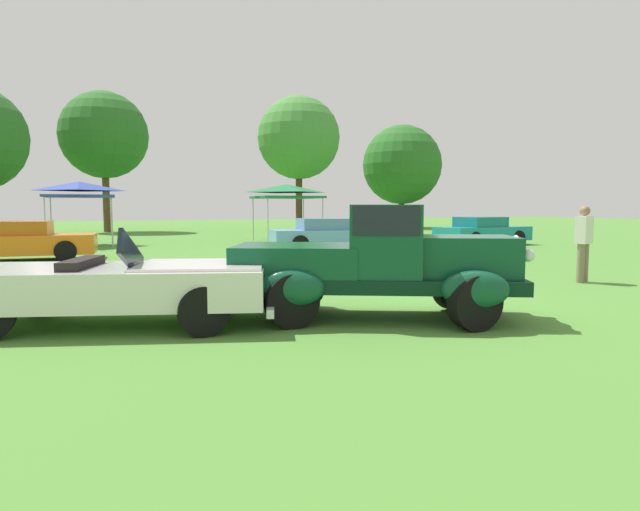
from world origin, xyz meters
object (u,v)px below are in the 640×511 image
at_px(neighbor_convertible, 122,285).
at_px(spectator_near_truck, 584,241).
at_px(show_car_skyblue, 328,235).
at_px(show_car_teal, 483,231).
at_px(canopy_tent_center_field, 79,188).
at_px(show_car_orange, 24,241).
at_px(feature_pickup_truck, 378,261).
at_px(canopy_tent_right_field, 287,190).

distance_m(neighbor_convertible, spectator_near_truck, 9.61).
distance_m(show_car_skyblue, show_car_teal, 7.26).
bearing_deg(neighbor_convertible, canopy_tent_center_field, 94.11).
xyz_separation_m(show_car_orange, show_car_skyblue, (10.19, 0.07, 0.00)).
relative_size(show_car_orange, canopy_tent_center_field, 1.50).
relative_size(feature_pickup_truck, spectator_near_truck, 2.59).
bearing_deg(show_car_teal, neighbor_convertible, -143.45).
relative_size(show_car_skyblue, spectator_near_truck, 2.66).
bearing_deg(feature_pickup_truck, spectator_near_truck, 16.50).
xyz_separation_m(feature_pickup_truck, show_car_teal, (11.29, 11.92, -0.26)).
xyz_separation_m(neighbor_convertible, show_car_orange, (-2.59, 10.79, 0.02)).
height_order(show_car_teal, canopy_tent_right_field, canopy_tent_right_field).
xyz_separation_m(neighbor_convertible, show_car_teal, (14.86, 11.01, 0.02)).
xyz_separation_m(feature_pickup_truck, canopy_tent_right_field, (4.23, 17.45, 1.56)).
xyz_separation_m(feature_pickup_truck, show_car_orange, (-6.16, 11.69, -0.26)).
bearing_deg(show_car_teal, canopy_tent_right_field, 141.89).
relative_size(neighbor_convertible, show_car_orange, 1.13).
relative_size(feature_pickup_truck, show_car_orange, 1.06).
height_order(show_car_orange, canopy_tent_right_field, canopy_tent_right_field).
xyz_separation_m(feature_pickup_truck, show_car_skyblue, (4.02, 11.76, -0.26)).
bearing_deg(canopy_tent_right_field, show_car_skyblue, -92.10).
height_order(neighbor_convertible, show_car_orange, neighbor_convertible).
bearing_deg(show_car_skyblue, show_car_teal, 1.25).
height_order(spectator_near_truck, canopy_tent_right_field, canopy_tent_right_field).
bearing_deg(show_car_skyblue, canopy_tent_center_field, 145.10).
bearing_deg(feature_pickup_truck, show_car_orange, 117.80).
height_order(feature_pickup_truck, canopy_tent_center_field, canopy_tent_center_field).
height_order(feature_pickup_truck, canopy_tent_right_field, canopy_tent_right_field).
relative_size(show_car_skyblue, show_car_teal, 1.01).
distance_m(feature_pickup_truck, show_car_teal, 16.42).
bearing_deg(show_car_skyblue, neighbor_convertible, -124.98).
bearing_deg(canopy_tent_center_field, feature_pickup_truck, -75.02).
relative_size(spectator_near_truck, canopy_tent_center_field, 0.62).
distance_m(show_car_orange, canopy_tent_right_field, 12.02).
relative_size(show_car_orange, spectator_near_truck, 2.44).
bearing_deg(canopy_tent_right_field, spectator_near_truck, -83.59).
relative_size(show_car_orange, show_car_teal, 0.93).
bearing_deg(canopy_tent_center_field, canopy_tent_right_field, -2.92).
relative_size(show_car_teal, spectator_near_truck, 2.63).
bearing_deg(neighbor_convertible, spectator_near_truck, 5.20).
relative_size(show_car_skyblue, canopy_tent_right_field, 1.54).
height_order(show_car_teal, canopy_tent_center_field, canopy_tent_center_field).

